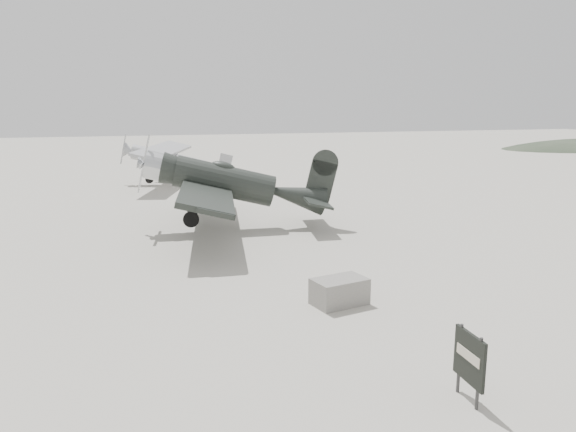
% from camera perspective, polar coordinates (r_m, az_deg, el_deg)
% --- Properties ---
extents(ground, '(160.00, 160.00, 0.00)m').
position_cam_1_polar(ground, '(19.29, 2.94, -6.05)').
color(ground, '#9A9888').
rests_on(ground, ground).
extents(lowwing_monoplane, '(8.94, 12.47, 4.01)m').
position_cam_1_polar(lowwing_monoplane, '(25.82, -5.56, 3.29)').
color(lowwing_monoplane, black).
rests_on(lowwing_monoplane, ground).
extents(highwing_monoplane, '(7.75, 10.79, 3.06)m').
position_cam_1_polar(highwing_monoplane, '(40.51, -11.68, 5.87)').
color(highwing_monoplane, '#939598').
rests_on(highwing_monoplane, ground).
extents(equipment_block, '(1.74, 1.32, 0.77)m').
position_cam_1_polar(equipment_block, '(16.62, 5.25, -7.64)').
color(equipment_block, slate).
rests_on(equipment_block, ground).
extents(sign_board, '(0.09, 1.02, 1.48)m').
position_cam_1_polar(sign_board, '(11.92, 17.95, -13.67)').
color(sign_board, '#333333').
rests_on(sign_board, ground).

